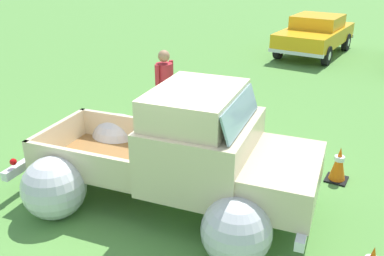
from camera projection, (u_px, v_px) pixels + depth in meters
ground_plane at (164, 199)px, 6.72m from camera, size 80.00×80.00×0.00m
vintage_pickup_truck at (186, 162)px, 6.29m from camera, size 4.83×3.26×1.96m
show_car_0 at (315, 33)px, 15.55m from camera, size 2.12×4.25×1.43m
spectator_0 at (165, 87)px, 8.68m from camera, size 0.38×0.54×1.83m
lane_cone_1 at (339, 164)px, 7.16m from camera, size 0.36×0.36×0.63m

